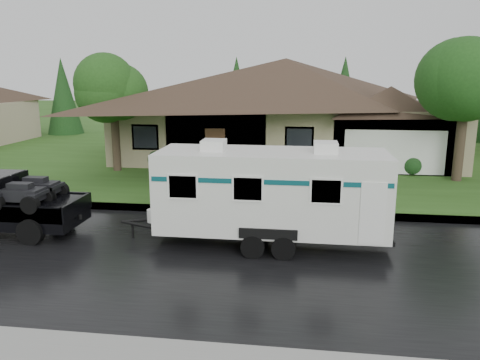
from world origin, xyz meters
name	(u,v)px	position (x,y,z in m)	size (l,w,h in m)	color
ground	(202,233)	(0.00, 0.00, 0.00)	(140.00, 140.00, 0.00)	#2A4F18
road	(186,257)	(0.00, -2.00, 0.01)	(140.00, 8.00, 0.01)	black
curb	(215,210)	(0.00, 2.25, 0.07)	(140.00, 0.50, 0.15)	gray
lawn	(253,153)	(0.00, 15.00, 0.07)	(140.00, 26.00, 0.15)	#2A4F18
house_main	(290,97)	(2.29, 13.84, 3.59)	(19.44, 10.80, 6.90)	gray
tree_left_green	(113,90)	(-6.13, 8.34, 4.14)	(3.47, 3.47, 5.75)	#382B1E
tree_right_green	(467,79)	(10.05, 8.18, 4.65)	(3.92, 3.92, 6.49)	#382B1E
shrub_row	(280,161)	(2.00, 9.30, 0.65)	(13.60, 1.00, 1.00)	#143814
travel_trailer	(271,191)	(2.22, -0.74, 1.62)	(6.82, 2.40, 3.06)	silver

